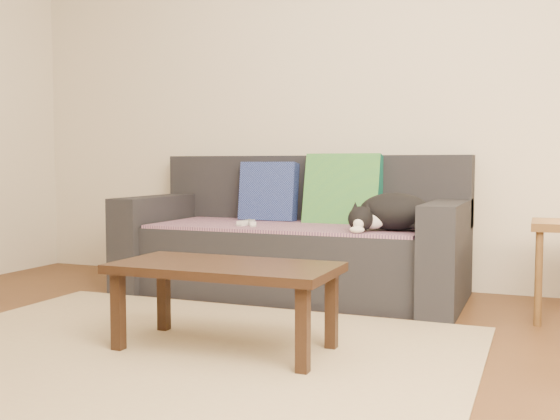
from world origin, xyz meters
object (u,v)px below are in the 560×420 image
Objects in this scene: cat at (392,213)px; wii_remote_b at (246,223)px; coffee_table at (225,275)px; wii_remote_a at (252,223)px; sofa at (295,244)px.

wii_remote_b is at bearing 170.79° from cat.
cat reaches higher than coffee_table.
cat reaches higher than wii_remote_a.
wii_remote_b is at bearing 110.54° from coffee_table.
wii_remote_a is (-0.18, -0.25, 0.15)m from sofa.
wii_remote_a is at bearing 108.52° from coffee_table.
wii_remote_b is (-0.90, -0.00, -0.09)m from cat.
wii_remote_a is 1.00× the size of wii_remote_b.
wii_remote_b is 0.16× the size of coffee_table.
cat is 0.90m from wii_remote_b.
sofa is at bearing 97.81° from coffee_table.
wii_remote_a is at bearing -103.85° from wii_remote_b.
wii_remote_b is 1.19m from coffee_table.
sofa is at bearing -37.23° from wii_remote_b.
coffee_table is (-0.48, -1.12, -0.21)m from cat.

